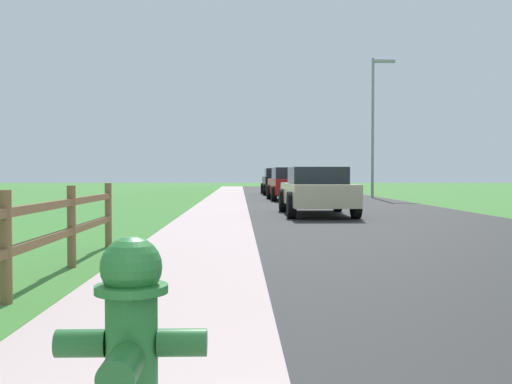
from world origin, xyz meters
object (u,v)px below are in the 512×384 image
Objects in this scene: fire_hydrant at (131,344)px; parked_car_red at (290,184)px; parked_suv_beige at (317,190)px; parked_car_black at (280,181)px; street_lamp at (375,116)px.

parked_car_red is (2.79, 25.92, 0.27)m from fire_hydrant.
fire_hydrant is 26.08m from parked_car_red.
parked_car_black reaches higher than parked_suv_beige.
parked_car_red reaches higher than fire_hydrant.
parked_car_red is at bearing -90.41° from parked_car_black.
parked_car_red is at bearing 89.56° from parked_suv_beige.
parked_suv_beige reaches higher than fire_hydrant.
fire_hydrant is 0.13× the size of street_lamp.
parked_car_red is 0.86× the size of parked_car_black.
parked_suv_beige is at bearing -90.44° from parked_car_red.
parked_suv_beige is at bearing -90.43° from parked_car_black.
parked_suv_beige is 0.99× the size of parked_car_black.
street_lamp is (4.44, -5.48, 3.36)m from parked_car_black.
parked_suv_beige is 0.69× the size of street_lamp.
parked_car_black is at bearing 85.21° from fire_hydrant.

